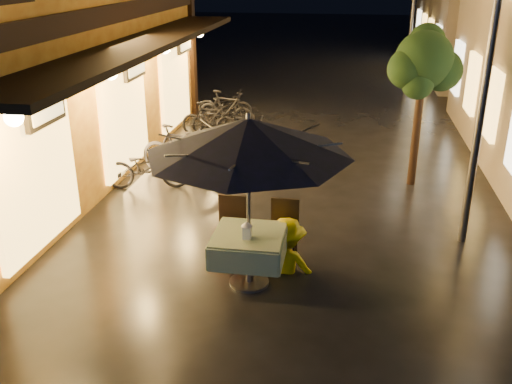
% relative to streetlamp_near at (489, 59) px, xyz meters
% --- Properties ---
extents(ground, '(90.00, 90.00, 0.00)m').
position_rel_streetlamp_near_xyz_m(ground, '(-3.00, -2.00, -2.92)').
color(ground, black).
rests_on(ground, ground).
extents(street_tree, '(1.43, 1.20, 3.15)m').
position_rel_streetlamp_near_xyz_m(street_tree, '(-0.59, 2.51, -0.50)').
color(street_tree, black).
rests_on(street_tree, ground).
extents(streetlamp_near, '(0.36, 0.36, 4.23)m').
position_rel_streetlamp_near_xyz_m(streetlamp_near, '(0.00, 0.00, 0.00)').
color(streetlamp_near, '#59595E').
rests_on(streetlamp_near, ground).
extents(streetlamp_far, '(0.36, 0.36, 4.23)m').
position_rel_streetlamp_near_xyz_m(streetlamp_far, '(0.00, 12.00, 0.00)').
color(streetlamp_far, '#59595E').
rests_on(streetlamp_far, ground).
extents(cafe_table, '(0.99, 0.99, 0.78)m').
position_rel_streetlamp_near_xyz_m(cafe_table, '(-3.19, -1.86, -2.33)').
color(cafe_table, '#59595E').
rests_on(cafe_table, ground).
extents(patio_umbrella, '(2.73, 2.73, 2.46)m').
position_rel_streetlamp_near_xyz_m(patio_umbrella, '(-3.19, -1.86, -0.77)').
color(patio_umbrella, '#59595E').
rests_on(patio_umbrella, ground).
extents(cafe_chair_left, '(0.42, 0.42, 0.97)m').
position_rel_streetlamp_near_xyz_m(cafe_chair_left, '(-3.59, -1.12, -2.38)').
color(cafe_chair_left, black).
rests_on(cafe_chair_left, ground).
extents(cafe_chair_right, '(0.42, 0.42, 0.97)m').
position_rel_streetlamp_near_xyz_m(cafe_chair_right, '(-2.79, -1.12, -2.38)').
color(cafe_chair_right, black).
rests_on(cafe_chair_right, ground).
extents(table_lantern, '(0.16, 0.16, 0.25)m').
position_rel_streetlamp_near_xyz_m(table_lantern, '(-3.19, -2.01, -2.00)').
color(table_lantern, white).
rests_on(table_lantern, cafe_table).
extents(person_orange, '(0.66, 0.52, 1.35)m').
position_rel_streetlamp_near_xyz_m(person_orange, '(-3.54, -1.35, -2.24)').
color(person_orange, '#BC1300').
rests_on(person_orange, ground).
extents(person_yellow, '(1.04, 0.64, 1.56)m').
position_rel_streetlamp_near_xyz_m(person_yellow, '(-2.72, -1.36, -2.14)').
color(person_yellow, '#EED200').
rests_on(person_yellow, ground).
extents(bicycle_0, '(1.76, 0.95, 0.88)m').
position_rel_streetlamp_near_xyz_m(bicycle_0, '(-5.81, 1.41, -2.48)').
color(bicycle_0, black).
rests_on(bicycle_0, ground).
extents(bicycle_1, '(1.87, 0.83, 1.09)m').
position_rel_streetlamp_near_xyz_m(bicycle_1, '(-5.36, 2.23, -2.37)').
color(bicycle_1, black).
rests_on(bicycle_1, ground).
extents(bicycle_2, '(1.58, 0.57, 0.83)m').
position_rel_streetlamp_near_xyz_m(bicycle_2, '(-5.29, 3.44, -2.50)').
color(bicycle_2, black).
rests_on(bicycle_2, ground).
extents(bicycle_3, '(1.54, 0.56, 0.90)m').
position_rel_streetlamp_near_xyz_m(bicycle_3, '(-5.44, 5.09, -2.47)').
color(bicycle_3, black).
rests_on(bicycle_3, ground).
extents(bicycle_4, '(1.58, 0.62, 0.81)m').
position_rel_streetlamp_near_xyz_m(bicycle_4, '(-5.22, 5.31, -2.51)').
color(bicycle_4, black).
rests_on(bicycle_4, ground).
extents(bicycle_5, '(1.80, 0.99, 1.04)m').
position_rel_streetlamp_near_xyz_m(bicycle_5, '(-5.17, 5.88, -2.40)').
color(bicycle_5, black).
rests_on(bicycle_5, ground).
extents(bicycle_6, '(1.59, 0.58, 0.83)m').
position_rel_streetlamp_near_xyz_m(bicycle_6, '(-5.44, 6.94, -2.50)').
color(bicycle_6, black).
rests_on(bicycle_6, ground).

